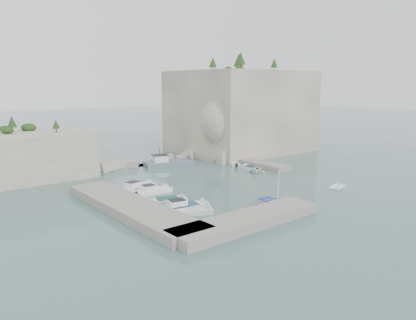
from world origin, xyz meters
TOP-DOWN VIEW (x-y plane):
  - ground at (0.00, 0.00)m, footprint 400.00×400.00m
  - cliff_east at (23.00, 23.00)m, footprint 26.00×22.00m
  - cliff_terrace at (13.00, 18.00)m, footprint 8.00×10.00m
  - outcrop_west at (-20.00, 25.00)m, footprint 16.00×14.00m
  - quay_west at (-17.00, -1.00)m, footprint 5.00×24.00m
  - quay_south at (-10.00, -12.50)m, footprint 18.00×4.00m
  - ledge_east at (13.50, 10.00)m, footprint 3.00×16.00m
  - breakwater at (-1.00, 22.00)m, footprint 28.00×3.00m
  - motorboat_a at (-11.45, 7.34)m, footprint 6.34×3.30m
  - motorboat_b at (-10.77, 4.31)m, footprint 5.57×1.90m
  - motorboat_c at (-11.70, -0.46)m, footprint 5.46×3.14m
  - motorboat_d at (-11.74, -3.98)m, footprint 6.72×3.11m
  - motorboat_e at (-11.94, -5.81)m, footprint 5.27×3.65m
  - rowboat at (-2.37, -10.02)m, footprint 5.76×4.34m
  - inflatable_dinghy at (10.43, -9.62)m, footprint 3.00×1.84m
  - tender_east_a at (9.09, 4.52)m, footprint 4.08×3.81m
  - tender_east_b at (10.01, 6.87)m, footprint 2.19×4.49m
  - tender_east_c at (10.76, 11.99)m, footprint 3.26×4.62m
  - tender_east_d at (10.78, 15.14)m, footprint 4.88×2.00m
  - work_boat at (1.47, 18.71)m, footprint 10.15×5.15m
  - rowboat_mast at (-2.37, -10.02)m, footprint 0.10×0.10m
  - vegetation at (17.83, 24.40)m, footprint 53.48×13.88m

SIDE VIEW (x-z plane):
  - ground at x=0.00m, z-range 0.00..0.00m
  - motorboat_a at x=-11.45m, z-range -0.70..0.70m
  - motorboat_b at x=-10.77m, z-range -0.70..0.70m
  - motorboat_c at x=-11.70m, z-range -0.35..0.35m
  - motorboat_d at x=-11.74m, z-range -0.70..0.70m
  - motorboat_e at x=-11.94m, z-range -0.35..0.35m
  - rowboat at x=-2.37m, z-range -0.56..0.56m
  - inflatable_dinghy at x=10.43m, z-range -0.22..0.22m
  - tender_east_a at x=9.09m, z-range -0.87..0.87m
  - tender_east_b at x=10.01m, z-range -0.35..0.35m
  - tender_east_c at x=10.76m, z-range -0.35..0.35m
  - tender_east_d at x=10.78m, z-range -0.93..0.93m
  - work_boat at x=1.47m, z-range -1.10..1.10m
  - ledge_east at x=13.50m, z-range 0.00..0.80m
  - quay_west at x=-17.00m, z-range 0.00..1.10m
  - quay_south at x=-10.00m, z-range 0.00..1.10m
  - breakwater at x=-1.00m, z-range 0.00..1.40m
  - cliff_terrace at x=13.00m, z-range 0.00..2.50m
  - rowboat_mast at x=-2.37m, z-range 0.56..4.76m
  - outcrop_west at x=-20.00m, z-range 0.00..7.00m
  - cliff_east at x=23.00m, z-range 0.00..17.00m
  - vegetation at x=17.83m, z-range 11.23..24.63m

